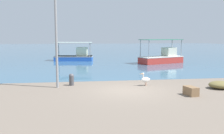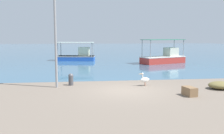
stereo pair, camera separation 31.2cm
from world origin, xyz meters
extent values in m
plane|color=#706356|center=(0.00, 0.00, 0.00)|extent=(120.00, 120.00, 0.00)
cube|color=#3A627E|center=(0.00, 48.00, 0.00)|extent=(110.00, 90.00, 0.00)
cube|color=#BB352C|center=(6.58, 13.34, 0.38)|extent=(5.36, 3.48, 0.75)
cube|color=silver|center=(6.58, 13.34, 0.72)|extent=(5.41, 3.53, 0.08)
cylinder|color=#99999E|center=(4.73, 11.80, 1.67)|extent=(0.08, 0.08, 1.82)
cylinder|color=#99999E|center=(4.18, 13.20, 1.67)|extent=(0.08, 0.08, 1.82)
cylinder|color=#99999E|center=(8.99, 13.48, 1.67)|extent=(0.08, 0.08, 1.82)
cylinder|color=#99999E|center=(8.44, 14.87, 1.67)|extent=(0.08, 0.08, 1.82)
cube|color=#247152|center=(6.58, 13.34, 2.60)|extent=(5.21, 3.50, 0.05)
cube|color=beige|center=(7.65, 13.76, 1.23)|extent=(1.62, 1.60, 0.95)
cube|color=blue|center=(-3.05, 17.56, 0.29)|extent=(4.78, 2.49, 0.58)
cube|color=silver|center=(-3.05, 17.56, 0.54)|extent=(4.82, 2.53, 0.08)
cylinder|color=#99999E|center=(-5.17, 17.11, 1.39)|extent=(0.08, 0.08, 1.62)
cylinder|color=#99999E|center=(-4.92, 18.65, 1.39)|extent=(0.08, 0.08, 1.62)
cylinder|color=#99999E|center=(-1.17, 16.48, 1.39)|extent=(0.08, 0.08, 1.62)
cylinder|color=#99999E|center=(-0.92, 18.01, 1.39)|extent=(0.08, 0.08, 1.62)
cube|color=silver|center=(-3.05, 17.56, 2.23)|extent=(4.59, 2.56, 0.05)
cube|color=beige|center=(-2.04, 17.40, 1.12)|extent=(1.45, 1.44, 1.07)
cylinder|color=#E0997A|center=(1.43, 1.06, 0.11)|extent=(0.03, 0.03, 0.22)
cylinder|color=#E0997A|center=(1.40, 1.15, 0.11)|extent=(0.03, 0.03, 0.22)
ellipsoid|color=white|center=(1.38, 1.09, 0.36)|extent=(0.62, 0.44, 0.32)
ellipsoid|color=white|center=(1.62, 1.17, 0.38)|extent=(0.19, 0.16, 0.10)
cylinder|color=white|center=(1.24, 1.05, 0.58)|extent=(0.07, 0.07, 0.26)
sphere|color=white|center=(1.24, 1.05, 0.74)|extent=(0.11, 0.11, 0.11)
cone|color=#E5933F|center=(1.08, 1.00, 0.73)|extent=(0.30, 0.14, 0.06)
cylinder|color=gray|center=(-3.81, 1.26, 2.94)|extent=(0.14, 0.14, 5.87)
cylinder|color=#47474C|center=(-3.01, 1.79, 0.27)|extent=(0.29, 0.29, 0.53)
sphere|color=#4C4C51|center=(-3.01, 1.79, 0.57)|extent=(0.30, 0.30, 0.30)
ellipsoid|color=brown|center=(5.39, -0.33, 0.21)|extent=(1.37, 1.17, 0.43)
cube|color=brown|center=(2.96, -1.67, 0.22)|extent=(0.58, 0.84, 0.44)
camera|label=1|loc=(-2.66, -13.22, 2.92)|focal=40.00mm
camera|label=2|loc=(-2.36, -13.26, 2.92)|focal=40.00mm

